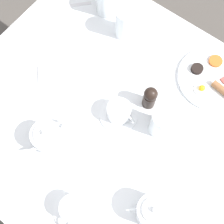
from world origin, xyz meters
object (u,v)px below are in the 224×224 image
Objects in this scene: teapot_far at (153,211)px; napkin_folded at (58,74)px; knife_by_plate at (3,99)px; breakfast_plate at (214,79)px; teacup_with_saucer_left at (119,112)px; pepper_grinder at (150,97)px; teapot_near at (47,137)px; fork_by_plate at (71,6)px; wine_glass_spare at (106,0)px; teacup_with_saucer_right at (74,209)px; water_glass_tall at (125,23)px; water_glass_short at (161,123)px.

napkin_folded is at bearing -55.25° from teapot_far.
breakfast_plate is at bearing 132.88° from knife_by_plate.
pepper_grinder is at bearing 150.07° from teacup_with_saucer_left.
fork_by_plate is (-0.51, -0.33, -0.04)m from teapot_near.
wine_glass_spare is (-0.56, -0.63, 0.02)m from teapot_far.
teacup_with_saucer_right is at bearing -9.92° from breakfast_plate.
knife_by_plate is at bearing 8.56° from fork_by_plate.
wine_glass_spare reaches higher than napkin_folded.
wine_glass_spare reaches higher than knife_by_plate.
water_glass_tall is at bearing -85.15° from breakfast_plate.
water_glass_short reaches higher than knife_by_plate.
napkin_folded reaches higher than fork_by_plate.
teacup_with_saucer_left is 1.09× the size of wine_glass_spare.
breakfast_plate is 2.04× the size of water_glass_tall.
teacup_with_saucer_left is at bearing 43.28° from wine_glass_spare.
napkin_folded is at bearing -137.32° from teapot_near.
knife_by_plate is (0.52, -0.19, -0.07)m from water_glass_tall.
wine_glass_spare is 0.97× the size of fork_by_plate.
teapot_far is 0.63m from napkin_folded.
water_glass_short is at bearing 107.77° from teacup_with_saucer_left.
knife_by_plate is (0.32, -0.46, -0.06)m from pepper_grinder.
teacup_with_saucer_right is (0.71, -0.12, 0.02)m from breakfast_plate.
teapot_far is 0.91m from fork_by_plate.
water_glass_tall is 1.06× the size of water_glass_short.
breakfast_plate is at bearing -117.14° from teapot_far.
teapot_far reaches higher than fork_by_plate.
breakfast_plate is at bearing 156.88° from teapot_near.
fork_by_plate is at bearing -108.28° from pepper_grinder.
fork_by_plate is (-0.23, -0.62, -0.06)m from water_glass_short.
fork_by_plate is (0.03, -0.27, -0.07)m from water_glass_tall.
teapot_near is 0.40m from pepper_grinder.
water_glass_tall is 0.56m from knife_by_plate.
wine_glass_spare reaches higher than teacup_with_saucer_left.
knife_by_plate is at bearing -35.84° from teapot_far.
teapot_far is at bearing 47.91° from wine_glass_spare.
teapot_far is at bearing 90.18° from knife_by_plate.
breakfast_plate is at bearing 148.80° from teacup_with_saucer_left.
water_glass_short reaches higher than teacup_with_saucer_left.
water_glass_tall is at bearing 162.85° from napkin_folded.
teapot_far is 0.84m from wine_glass_spare.
teacup_with_saucer_right reaches higher than napkin_folded.
water_glass_tall is (-0.67, -0.28, 0.04)m from teacup_with_saucer_right.
knife_by_plate is (-0.02, -0.25, -0.04)m from teapot_near.
water_glass_short reaches higher than fork_by_plate.
wine_glass_spare is (-0.35, -0.33, 0.04)m from teacup_with_saucer_left.
wine_glass_spare is (-0.01, -0.54, 0.06)m from breakfast_plate.
fork_by_plate is (0.07, -0.14, -0.07)m from wine_glass_spare.
napkin_folded is 0.85× the size of knife_by_plate.
knife_by_plate is at bearing -54.74° from pepper_grinder.
teapot_near is 1.12× the size of napkin_folded.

